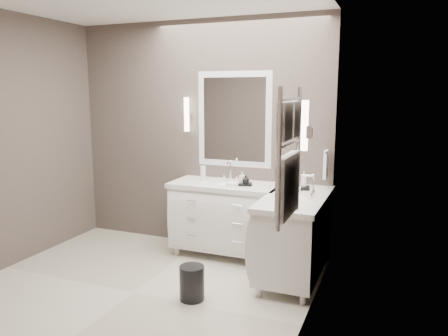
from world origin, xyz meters
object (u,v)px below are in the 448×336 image
at_px(vanity_right, 295,232).
at_px(vanity_back, 226,214).
at_px(towel_ladder, 289,163).
at_px(waste_bin, 192,283).

bearing_deg(vanity_right, vanity_back, 159.62).
distance_m(towel_ladder, waste_bin, 1.65).
xyz_separation_m(vanity_back, towel_ladder, (1.10, -1.63, 0.91)).
xyz_separation_m(vanity_back, vanity_right, (0.88, -0.33, 0.00)).
bearing_deg(vanity_right, towel_ladder, -80.16).
relative_size(vanity_back, vanity_right, 1.00).
relative_size(towel_ladder, waste_bin, 2.84).
relative_size(vanity_back, towel_ladder, 1.38).
xyz_separation_m(vanity_right, waste_bin, (-0.75, -0.82, -0.33)).
height_order(vanity_right, towel_ladder, towel_ladder).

